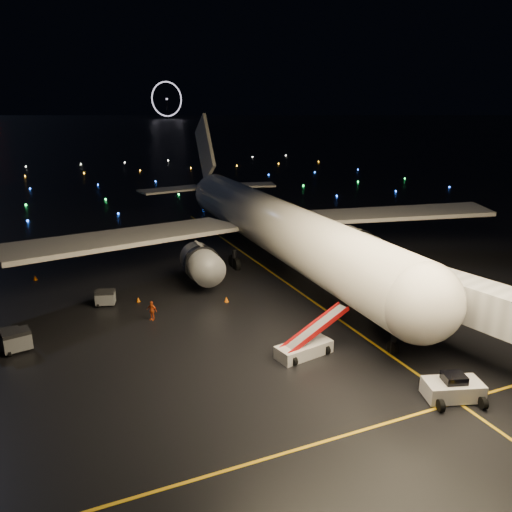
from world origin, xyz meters
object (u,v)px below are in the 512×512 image
object	(u,v)px
airliner	(263,192)
pushback_tug	(453,386)
crew_c	(152,310)
baggage_cart_2	(17,341)
baggage_cart_0	(105,298)
belt_loader	(304,336)
baggage_cart_1	(6,340)

from	to	relation	value
airliner	pushback_tug	xyz separation A→B (m)	(-1.07, -34.56, -8.11)
crew_c	baggage_cart_2	distance (m)	11.68
crew_c	baggage_cart_0	bearing A→B (deg)	170.17
airliner	crew_c	bearing A→B (deg)	-141.33
crew_c	baggage_cart_0	world-z (taller)	crew_c
airliner	belt_loader	xyz separation A→B (m)	(-7.52, -25.03, -7.36)
baggage_cart_1	airliner	bearing A→B (deg)	26.29
crew_c	baggage_cart_2	xyz separation A→B (m)	(-11.53, -1.87, -0.03)
belt_loader	baggage_cart_2	world-z (taller)	belt_loader
pushback_tug	baggage_cart_1	bearing A→B (deg)	162.70
crew_c	baggage_cart_1	bearing A→B (deg)	-127.35
crew_c	baggage_cart_0	xyz separation A→B (m)	(-3.56, 5.43, -0.15)
pushback_tug	belt_loader	bearing A→B (deg)	141.89
belt_loader	baggage_cart_1	xyz separation A→B (m)	(-22.19, 10.62, -0.80)
belt_loader	baggage_cart_0	xyz separation A→B (m)	(-13.36, 17.29, -0.89)
airliner	crew_c	distance (m)	23.22
baggage_cart_0	baggage_cart_2	xyz separation A→B (m)	(-7.97, -7.29, 0.13)
baggage_cart_0	baggage_cart_1	bearing A→B (deg)	-125.96
pushback_tug	belt_loader	distance (m)	11.53
belt_loader	baggage_cart_1	distance (m)	24.61
crew_c	belt_loader	bearing A→B (deg)	-3.48
belt_loader	pushback_tug	bearing A→B (deg)	-66.24
pushback_tug	crew_c	size ratio (longest dim) A/B	2.06
baggage_cart_0	pushback_tug	bearing A→B (deg)	-36.57
baggage_cart_2	baggage_cart_0	bearing A→B (deg)	29.87
belt_loader	crew_c	xyz separation A→B (m)	(-9.81, 11.86, -0.74)
pushback_tug	crew_c	xyz separation A→B (m)	(-16.25, 21.39, 0.02)
baggage_cart_0	baggage_cart_1	world-z (taller)	baggage_cart_1
baggage_cart_1	crew_c	bearing A→B (deg)	6.13
crew_c	baggage_cart_0	distance (m)	6.49
belt_loader	baggage_cart_1	world-z (taller)	belt_loader
airliner	pushback_tug	size ratio (longest dim) A/B	16.42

